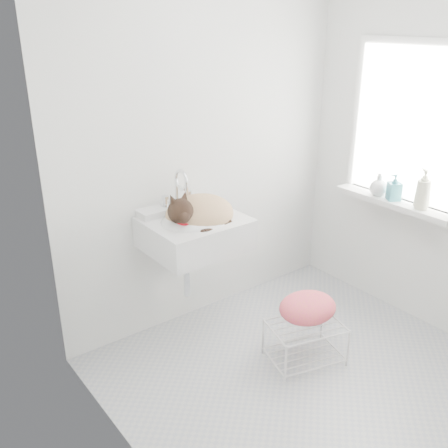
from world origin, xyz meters
TOP-DOWN VIEW (x-y plane):
  - floor at (0.00, 0.00)m, footprint 2.20×2.00m
  - back_wall at (0.00, 1.00)m, footprint 2.20×0.02m
  - right_wall at (1.10, 0.00)m, footprint 0.02×2.00m
  - left_wall at (-1.10, 0.00)m, footprint 0.02×2.00m
  - window_glass at (1.09, 0.20)m, footprint 0.01×0.80m
  - window_frame at (1.07, 0.20)m, footprint 0.04×0.90m
  - windowsill at (1.01, 0.20)m, footprint 0.16×0.88m
  - sink at (-0.28, 0.74)m, footprint 0.60×0.52m
  - faucet at (-0.28, 0.92)m, footprint 0.22×0.15m
  - cat at (-0.27, 0.72)m, footprint 0.48×0.40m
  - wire_rack at (0.10, 0.10)m, footprint 0.50×0.41m
  - towel at (0.15, 0.14)m, footprint 0.41×0.31m
  - bottle_a at (1.00, -0.01)m, footprint 0.12×0.12m
  - bottle_b at (1.00, 0.20)m, footprint 0.12×0.11m
  - bottle_c at (1.00, 0.33)m, footprint 0.17×0.17m

SIDE VIEW (x-z plane):
  - floor at x=0.00m, z-range -0.01..0.01m
  - wire_rack at x=0.10m, z-range 0.02..0.28m
  - towel at x=0.15m, z-range 0.21..0.37m
  - windowsill at x=1.01m, z-range 0.81..0.85m
  - sink at x=-0.28m, z-range 0.73..0.97m
  - bottle_a at x=1.00m, z-range 0.74..0.96m
  - bottle_b at x=1.00m, z-range 0.76..0.94m
  - bottle_c at x=1.00m, z-range 0.77..0.93m
  - cat at x=-0.27m, z-range 0.75..1.03m
  - faucet at x=-0.28m, z-range 0.88..1.10m
  - back_wall at x=0.00m, z-range 0.00..2.50m
  - right_wall at x=1.10m, z-range 0.00..2.50m
  - left_wall at x=-1.10m, z-range 0.00..2.50m
  - window_glass at x=1.09m, z-range 0.85..1.85m
  - window_frame at x=1.07m, z-range 0.80..1.90m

